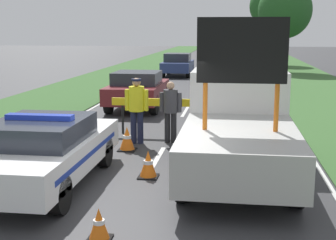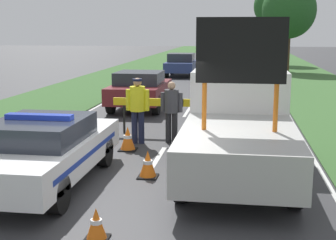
{
  "view_description": "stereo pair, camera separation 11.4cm",
  "coord_description": "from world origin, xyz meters",
  "px_view_note": "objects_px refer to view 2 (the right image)",
  "views": [
    {
      "loc": [
        1.76,
        -8.15,
        3.08
      ],
      "look_at": [
        0.36,
        1.96,
        1.1
      ],
      "focal_mm": 50.0,
      "sensor_mm": 36.0,
      "label": 1
    },
    {
      "loc": [
        1.88,
        -8.13,
        3.08
      ],
      "look_at": [
        0.36,
        1.96,
        1.1
      ],
      "focal_mm": 50.0,
      "sensor_mm": 36.0,
      "label": 2
    }
  ],
  "objects_px": {
    "pedestrian_civilian": "(172,107)",
    "police_car": "(44,150)",
    "road_barrier": "(166,105)",
    "traffic_cone_near_police": "(96,224)",
    "roadside_tree_near_left": "(273,6)",
    "roadside_tree_near_right": "(289,11)",
    "traffic_cone_near_truck": "(148,164)",
    "police_officer": "(138,105)",
    "work_truck": "(239,125)",
    "queued_car_hatch_blue": "(181,64)",
    "queued_car_sedan_silver": "(236,76)",
    "queued_car_wagon_maroon": "(140,89)",
    "traffic_cone_centre_front": "(128,139)"
  },
  "relations": [
    {
      "from": "work_truck",
      "to": "queued_car_hatch_blue",
      "type": "height_order",
      "value": "work_truck"
    },
    {
      "from": "road_barrier",
      "to": "police_officer",
      "type": "relative_size",
      "value": 1.76
    },
    {
      "from": "traffic_cone_near_truck",
      "to": "work_truck",
      "type": "bearing_deg",
      "value": 20.8
    },
    {
      "from": "road_barrier",
      "to": "traffic_cone_near_truck",
      "type": "bearing_deg",
      "value": -93.5
    },
    {
      "from": "pedestrian_civilian",
      "to": "traffic_cone_near_police",
      "type": "relative_size",
      "value": 3.4
    },
    {
      "from": "pedestrian_civilian",
      "to": "traffic_cone_near_police",
      "type": "height_order",
      "value": "pedestrian_civilian"
    },
    {
      "from": "police_officer",
      "to": "roadside_tree_near_left",
      "type": "relative_size",
      "value": 0.26
    },
    {
      "from": "roadside_tree_near_right",
      "to": "roadside_tree_near_left",
      "type": "bearing_deg",
      "value": 94.57
    },
    {
      "from": "traffic_cone_near_police",
      "to": "roadside_tree_near_left",
      "type": "relative_size",
      "value": 0.07
    },
    {
      "from": "roadside_tree_near_left",
      "to": "queued_car_hatch_blue",
      "type": "bearing_deg",
      "value": -119.06
    },
    {
      "from": "queued_car_sedan_silver",
      "to": "roadside_tree_near_right",
      "type": "height_order",
      "value": "roadside_tree_near_right"
    },
    {
      "from": "work_truck",
      "to": "traffic_cone_centre_front",
      "type": "relative_size",
      "value": 8.44
    },
    {
      "from": "police_car",
      "to": "roadside_tree_near_right",
      "type": "xyz_separation_m",
      "value": [
        7.32,
        27.03,
        3.71
      ]
    },
    {
      "from": "police_car",
      "to": "roadside_tree_near_left",
      "type": "xyz_separation_m",
      "value": [
        6.7,
        34.83,
        4.36
      ]
    },
    {
      "from": "police_officer",
      "to": "queued_car_hatch_blue",
      "type": "relative_size",
      "value": 0.44
    },
    {
      "from": "police_car",
      "to": "police_officer",
      "type": "distance_m",
      "value": 3.88
    },
    {
      "from": "queued_car_wagon_maroon",
      "to": "traffic_cone_near_police",
      "type": "bearing_deg",
      "value": 98.72
    },
    {
      "from": "work_truck",
      "to": "traffic_cone_near_truck",
      "type": "relative_size",
      "value": 9.06
    },
    {
      "from": "road_barrier",
      "to": "traffic_cone_near_truck",
      "type": "distance_m",
      "value": 4.17
    },
    {
      "from": "roadside_tree_near_left",
      "to": "police_officer",
      "type": "bearing_deg",
      "value": -100.16
    },
    {
      "from": "work_truck",
      "to": "queued_car_sedan_silver",
      "type": "xyz_separation_m",
      "value": [
        -0.14,
        14.34,
        -0.34
      ]
    },
    {
      "from": "road_barrier",
      "to": "queued_car_sedan_silver",
      "type": "bearing_deg",
      "value": 72.64
    },
    {
      "from": "police_car",
      "to": "queued_car_hatch_blue",
      "type": "bearing_deg",
      "value": 90.29
    },
    {
      "from": "pedestrian_civilian",
      "to": "police_car",
      "type": "bearing_deg",
      "value": -94.1
    },
    {
      "from": "police_car",
      "to": "traffic_cone_near_truck",
      "type": "relative_size",
      "value": 8.04
    },
    {
      "from": "road_barrier",
      "to": "traffic_cone_near_police",
      "type": "bearing_deg",
      "value": -96.48
    },
    {
      "from": "queued_car_sedan_silver",
      "to": "pedestrian_civilian",
      "type": "bearing_deg",
      "value": 81.95
    },
    {
      "from": "traffic_cone_near_truck",
      "to": "queued_car_hatch_blue",
      "type": "bearing_deg",
      "value": 95.1
    },
    {
      "from": "traffic_cone_near_truck",
      "to": "road_barrier",
      "type": "bearing_deg",
      "value": 93.52
    },
    {
      "from": "traffic_cone_near_truck",
      "to": "roadside_tree_near_right",
      "type": "xyz_separation_m",
      "value": [
        5.36,
        26.26,
        4.14
      ]
    },
    {
      "from": "road_barrier",
      "to": "police_officer",
      "type": "distance_m",
      "value": 1.33
    },
    {
      "from": "work_truck",
      "to": "queued_car_sedan_silver",
      "type": "bearing_deg",
      "value": -86.81
    },
    {
      "from": "queued_car_wagon_maroon",
      "to": "queued_car_hatch_blue",
      "type": "bearing_deg",
      "value": -90.0
    },
    {
      "from": "road_barrier",
      "to": "queued_car_sedan_silver",
      "type": "xyz_separation_m",
      "value": [
        1.99,
        10.94,
        -0.2
      ]
    },
    {
      "from": "roadside_tree_near_left",
      "to": "roadside_tree_near_right",
      "type": "height_order",
      "value": "roadside_tree_near_left"
    },
    {
      "from": "pedestrian_civilian",
      "to": "traffic_cone_near_truck",
      "type": "relative_size",
      "value": 2.93
    },
    {
      "from": "pedestrian_civilian",
      "to": "traffic_cone_near_police",
      "type": "xyz_separation_m",
      "value": [
        -0.24,
        -6.21,
        -0.75
      ]
    },
    {
      "from": "traffic_cone_near_truck",
      "to": "roadside_tree_near_right",
      "type": "distance_m",
      "value": 27.12
    },
    {
      "from": "traffic_cone_near_police",
      "to": "roadside_tree_near_right",
      "type": "xyz_separation_m",
      "value": [
        5.54,
        29.33,
        4.18
      ]
    },
    {
      "from": "road_barrier",
      "to": "queued_car_sedan_silver",
      "type": "relative_size",
      "value": 0.74
    },
    {
      "from": "queued_car_sedan_silver",
      "to": "queued_car_hatch_blue",
      "type": "distance_m",
      "value": 7.89
    },
    {
      "from": "queued_car_sedan_silver",
      "to": "roadside_tree_near_left",
      "type": "distance_m",
      "value": 19.74
    },
    {
      "from": "police_officer",
      "to": "traffic_cone_near_police",
      "type": "xyz_separation_m",
      "value": [
        0.66,
        -6.0,
        -0.83
      ]
    },
    {
      "from": "traffic_cone_near_police",
      "to": "roadside_tree_near_right",
      "type": "bearing_deg",
      "value": 79.3
    },
    {
      "from": "police_officer",
      "to": "roadside_tree_near_right",
      "type": "height_order",
      "value": "roadside_tree_near_right"
    },
    {
      "from": "traffic_cone_near_truck",
      "to": "roadside_tree_near_right",
      "type": "height_order",
      "value": "roadside_tree_near_right"
    },
    {
      "from": "police_car",
      "to": "work_truck",
      "type": "relative_size",
      "value": 0.89
    },
    {
      "from": "queued_car_hatch_blue",
      "to": "queued_car_sedan_silver",
      "type": "bearing_deg",
      "value": 118.01
    },
    {
      "from": "work_truck",
      "to": "traffic_cone_centre_front",
      "type": "height_order",
      "value": "work_truck"
    },
    {
      "from": "police_car",
      "to": "traffic_cone_near_truck",
      "type": "xyz_separation_m",
      "value": [
        1.97,
        0.76,
        -0.44
      ]
    }
  ]
}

